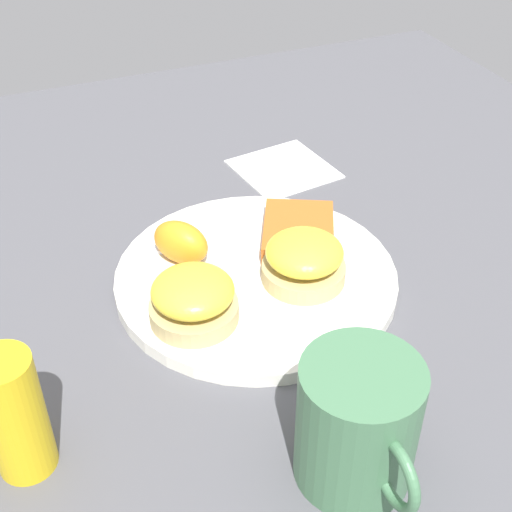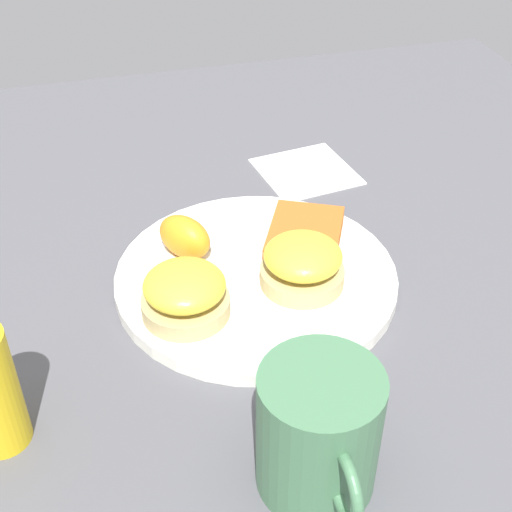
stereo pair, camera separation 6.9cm
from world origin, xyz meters
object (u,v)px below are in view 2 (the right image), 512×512
(sandwich_benedict_left, at_px, (185,293))
(sandwich_benedict_right, at_px, (303,264))
(fork, at_px, (254,250))
(hashbrown_patty, at_px, (305,235))
(cup, at_px, (319,433))
(orange_wedge, at_px, (185,237))

(sandwich_benedict_left, height_order, sandwich_benedict_right, same)
(sandwich_benedict_left, xyz_separation_m, fork, (-0.07, 0.08, -0.02))
(hashbrown_patty, xyz_separation_m, cup, (0.27, -0.08, 0.03))
(sandwich_benedict_left, distance_m, sandwich_benedict_right, 0.12)
(fork, bearing_deg, sandwich_benedict_left, -49.18)
(fork, xyz_separation_m, cup, (0.27, -0.02, 0.04))
(orange_wedge, distance_m, fork, 0.07)
(orange_wedge, bearing_deg, sandwich_benedict_right, 53.34)
(fork, distance_m, cup, 0.27)
(sandwich_benedict_right, bearing_deg, sandwich_benedict_left, -83.47)
(orange_wedge, bearing_deg, sandwich_benedict_left, -10.49)
(fork, relative_size, cup, 1.55)
(fork, bearing_deg, cup, -5.33)
(fork, bearing_deg, sandwich_benedict_right, 27.99)
(sandwich_benedict_right, distance_m, orange_wedge, 0.12)
(orange_wedge, height_order, cup, cup)
(hashbrown_patty, bearing_deg, fork, -88.74)
(hashbrown_patty, distance_m, cup, 0.28)
(sandwich_benedict_left, relative_size, sandwich_benedict_right, 1.00)
(sandwich_benedict_right, distance_m, hashbrown_patty, 0.07)
(hashbrown_patty, bearing_deg, sandwich_benedict_right, -20.83)
(hashbrown_patty, bearing_deg, orange_wedge, -96.26)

